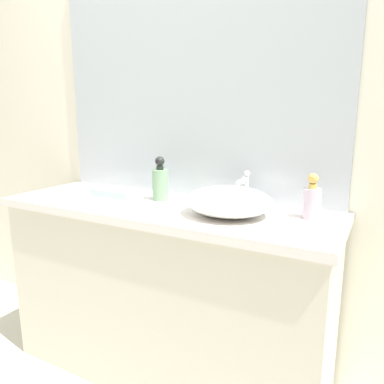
{
  "coord_description": "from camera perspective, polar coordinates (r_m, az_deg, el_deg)",
  "views": [
    {
      "loc": [
        0.97,
        -0.89,
        1.24
      ],
      "look_at": [
        0.26,
        0.41,
        0.93
      ],
      "focal_mm": 33.99,
      "sensor_mm": 36.0,
      "label": 1
    }
  ],
  "objects": [
    {
      "name": "faucet",
      "position": [
        1.62,
        8.23,
        0.94
      ],
      "size": [
        0.03,
        0.12,
        0.15
      ],
      "color": "silver",
      "rests_on": "vanity_counter"
    },
    {
      "name": "folded_hand_towel",
      "position": [
        1.86,
        -11.81,
        -0.03
      ],
      "size": [
        0.23,
        0.14,
        0.03
      ],
      "primitive_type": "cube",
      "rotation": [
        0.0,
        0.0,
        0.01
      ],
      "color": "#ADCACA",
      "rests_on": "vanity_counter"
    },
    {
      "name": "bathroom_wall_rear",
      "position": [
        1.89,
        -2.59,
        13.64
      ],
      "size": [
        6.0,
        0.06,
        2.6
      ],
      "primitive_type": "cube",
      "color": "silver",
      "rests_on": "ground"
    },
    {
      "name": "wall_mirror_panel",
      "position": [
        1.81,
        -0.37,
        16.85
      ],
      "size": [
        1.49,
        0.01,
        1.1
      ],
      "primitive_type": "cube",
      "color": "#B2BCC6",
      "rests_on": "vanity_counter"
    },
    {
      "name": "soap_dispenser",
      "position": [
        1.47,
        18.27,
        -1.25
      ],
      "size": [
        0.07,
        0.07,
        0.18
      ],
      "color": "silver",
      "rests_on": "vanity_counter"
    },
    {
      "name": "lotion_bottle",
      "position": [
        1.72,
        -5.02,
        1.55
      ],
      "size": [
        0.08,
        0.08,
        0.21
      ],
      "color": "#7DA780",
      "rests_on": "vanity_counter"
    },
    {
      "name": "vanity_counter",
      "position": [
        1.78,
        -4.44,
        -15.37
      ],
      "size": [
        1.54,
        0.51,
        0.85
      ],
      "color": "beige",
      "rests_on": "ground"
    },
    {
      "name": "sink_basin",
      "position": [
        1.46,
        5.75,
        -1.43
      ],
      "size": [
        0.35,
        0.32,
        0.11
      ],
      "primitive_type": "ellipsoid",
      "color": "white",
      "rests_on": "vanity_counter"
    }
  ]
}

